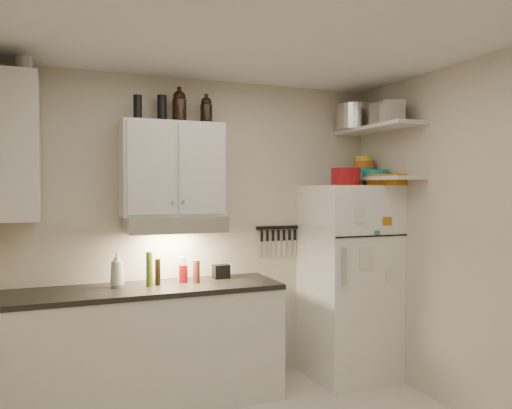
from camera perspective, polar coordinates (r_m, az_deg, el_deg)
name	(u,v)px	position (r m, az deg, el deg)	size (l,w,h in m)	color
ceiling	(275,24)	(3.03, 2.15, 19.93)	(3.20, 3.00, 0.02)	silver
back_wall	(202,232)	(4.31, -6.15, -3.14)	(3.20, 0.02, 2.60)	beige
right_wall	(484,241)	(3.85, 24.61, -3.86)	(0.02, 3.00, 2.60)	beige
base_cabinet	(145,349)	(4.06, -12.62, -15.86)	(2.10, 0.60, 0.88)	silver
countertop	(144,290)	(3.95, -12.67, -9.48)	(2.10, 0.62, 0.04)	black
upper_cabinet	(172,170)	(4.06, -9.57, 3.96)	(0.80, 0.33, 0.75)	silver
side_cabinet	(14,148)	(3.84, -25.97, 5.82)	(0.33, 0.55, 1.00)	silver
range_hood	(174,224)	(4.00, -9.34, -2.24)	(0.76, 0.46, 0.12)	silver
fridge	(349,281)	(4.57, 10.57, -8.58)	(0.70, 0.68, 1.70)	white
shelf_hi	(378,128)	(4.53, 13.74, 8.45)	(0.30, 0.95, 0.03)	silver
shelf_lo	(377,179)	(4.50, 13.71, 2.88)	(0.30, 0.95, 0.03)	silver
knife_strip	(278,228)	(4.53, 2.49, -2.65)	(0.42, 0.02, 0.03)	black
dutch_oven	(346,177)	(4.34, 10.22, 3.14)	(0.26, 0.26, 0.15)	maroon
book_stack	(388,180)	(4.43, 14.85, 2.73)	(0.23, 0.28, 0.10)	#BA6E17
spice_jar	(359,180)	(4.49, 11.71, 2.81)	(0.06, 0.06, 0.11)	silver
stock_pot	(354,117)	(4.72, 11.08, 9.76)	(0.32, 0.32, 0.23)	silver
tin_a	(384,114)	(4.48, 14.43, 9.96)	(0.19, 0.17, 0.19)	#AAAAAD
tin_b	(392,112)	(4.32, 15.29, 10.15)	(0.18, 0.18, 0.18)	#AAAAAD
bowl_teal	(362,173)	(4.72, 11.99, 3.58)	(0.23, 0.23, 0.09)	#17827C
bowl_orange	(364,164)	(4.71, 12.22, 4.49)	(0.19, 0.19, 0.06)	#CA4E13
bowl_yellow	(364,159)	(4.71, 12.23, 5.12)	(0.15, 0.15, 0.05)	#AFBC21
plates	(374,174)	(4.54, 13.37, 3.46)	(0.25, 0.25, 0.06)	#17827C
growler_a	(179,107)	(4.15, -8.76, 11.00)	(0.11, 0.11, 0.27)	black
growler_b	(206,111)	(4.22, -5.70, 10.63)	(0.10, 0.10, 0.24)	black
thermos_a	(162,109)	(4.14, -10.70, 10.67)	(0.08, 0.08, 0.22)	black
thermos_b	(138,108)	(4.01, -13.38, 10.73)	(0.07, 0.07, 0.19)	black
side_jar	(24,67)	(3.99, -25.00, 14.10)	(0.12, 0.12, 0.16)	silver
soap_bottle	(117,267)	(3.97, -15.60, -6.93)	(0.12, 0.12, 0.30)	silver
pepper_mill	(196,271)	(4.04, -6.84, -7.61)	(0.06, 0.06, 0.18)	brown
oil_bottle	(149,269)	(3.94, -12.09, -7.23)	(0.05, 0.05, 0.27)	#516E1B
vinegar_bottle	(158,272)	(3.99, -11.17, -7.58)	(0.04, 0.04, 0.21)	black
clear_bottle	(182,269)	(4.10, -8.50, -7.32)	(0.07, 0.07, 0.20)	silver
red_jar	(183,274)	(4.07, -8.32, -7.84)	(0.07, 0.07, 0.14)	maroon
caddy	(221,271)	(4.23, -4.01, -7.64)	(0.13, 0.09, 0.11)	black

